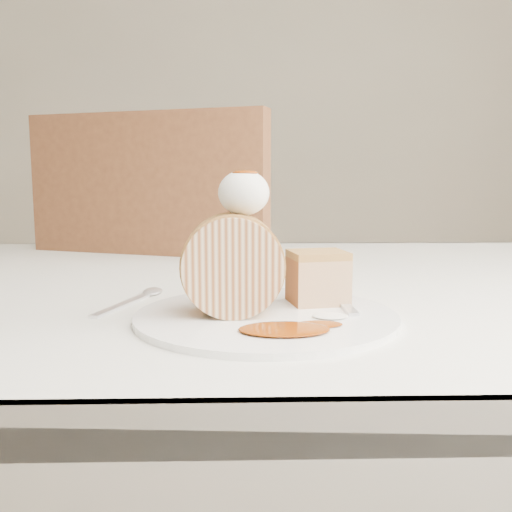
{
  "coord_description": "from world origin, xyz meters",
  "views": [
    {
      "loc": [
        -0.02,
        -0.6,
        0.9
      ],
      "look_at": [
        -0.01,
        -0.02,
        0.82
      ],
      "focal_mm": 40.0,
      "sensor_mm": 36.0,
      "label": 1
    }
  ],
  "objects": [
    {
      "name": "spoon",
      "position": [
        -0.16,
        0.03,
        0.75
      ],
      "size": [
        0.07,
        0.14,
        0.0
      ],
      "primitive_type": "cube",
      "rotation": [
        0.0,
        0.0,
        -0.33
      ],
      "color": "silver",
      "rests_on": "table"
    },
    {
      "name": "caramel_drizzle",
      "position": [
        -0.02,
        -0.03,
        0.91
      ],
      "size": [
        0.03,
        0.02,
        0.01
      ],
      "primitive_type": "ellipsoid",
      "color": "#792D05",
      "rests_on": "whipped_cream"
    },
    {
      "name": "whipped_cream",
      "position": [
        -0.02,
        -0.03,
        0.88
      ],
      "size": [
        0.05,
        0.05,
        0.05
      ],
      "primitive_type": "ellipsoid",
      "color": "white",
      "rests_on": "roulade_slice"
    },
    {
      "name": "caramel_pool",
      "position": [
        0.02,
        -0.1,
        0.76
      ],
      "size": [
        0.09,
        0.07,
        0.0
      ],
      "primitive_type": null,
      "rotation": [
        0.0,
        0.0,
        0.18
      ],
      "color": "#792D05",
      "rests_on": "plate"
    },
    {
      "name": "cake_chunk",
      "position": [
        0.06,
        0.01,
        0.78
      ],
      "size": [
        0.07,
        0.06,
        0.05
      ],
      "primitive_type": "cube",
      "rotation": [
        0.0,
        0.0,
        0.18
      ],
      "color": "#BB8A46",
      "rests_on": "plate"
    },
    {
      "name": "chair_far",
      "position": [
        -0.16,
        0.59,
        0.58
      ],
      "size": [
        0.61,
        0.61,
        1.01
      ],
      "rotation": [
        0.0,
        0.0,
        2.79
      ],
      "color": "brown",
      "rests_on": "ground"
    },
    {
      "name": "roulade_slice",
      "position": [
        -0.03,
        -0.04,
        0.81
      ],
      "size": [
        0.1,
        0.06,
        0.1
      ],
      "primitive_type": "cylinder",
      "rotation": [
        1.57,
        0.0,
        0.03
      ],
      "color": "beige",
      "rests_on": "plate"
    },
    {
      "name": "table",
      "position": [
        0.0,
        0.2,
        0.66
      ],
      "size": [
        1.4,
        0.9,
        0.75
      ],
      "color": "silver",
      "rests_on": "ground"
    },
    {
      "name": "plate",
      "position": [
        0.0,
        -0.03,
        0.75
      ],
      "size": [
        0.31,
        0.31,
        0.01
      ],
      "primitive_type": "cylinder",
      "rotation": [
        0.0,
        0.0,
        0.18
      ],
      "color": "white",
      "rests_on": "table"
    },
    {
      "name": "fork",
      "position": [
        0.09,
        0.01,
        0.76
      ],
      "size": [
        0.03,
        0.16,
        0.0
      ],
      "primitive_type": "cube",
      "rotation": [
        0.0,
        0.0,
        0.04
      ],
      "color": "silver",
      "rests_on": "plate"
    }
  ]
}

